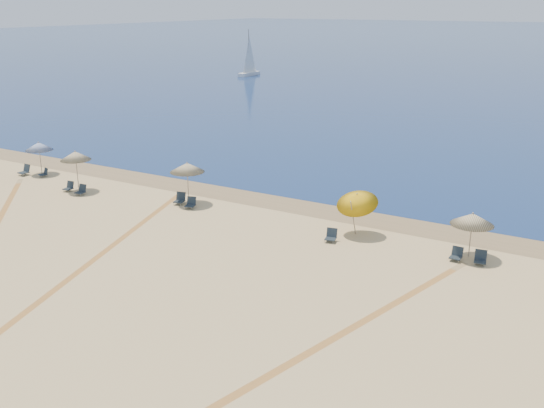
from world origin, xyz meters
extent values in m
plane|color=olive|center=(0.00, 24.00, 0.00)|extent=(500.00, 500.00, 0.00)
cylinder|color=gray|center=(-19.62, 21.30, 1.06)|extent=(0.05, 0.05, 2.13)
cone|color=white|center=(-19.62, 21.30, 1.98)|extent=(1.91, 1.91, 0.55)
sphere|color=gray|center=(-19.62, 21.30, 2.28)|extent=(0.08, 0.08, 0.08)
cylinder|color=gray|center=(-14.24, 19.67, 1.22)|extent=(0.05, 0.05, 2.45)
cone|color=#EEE5C0|center=(-14.24, 19.67, 2.30)|extent=(1.94, 1.94, 0.55)
sphere|color=gray|center=(-14.24, 19.67, 2.60)|extent=(0.08, 0.08, 0.08)
cylinder|color=gray|center=(-6.46, 21.10, 1.19)|extent=(0.05, 0.05, 2.37)
cone|color=#EEE5C0|center=(-6.46, 21.10, 2.22)|extent=(2.07, 2.07, 0.55)
sphere|color=gray|center=(-6.46, 21.10, 2.52)|extent=(0.08, 0.08, 0.08)
cylinder|color=gray|center=(4.35, 20.81, 1.03)|extent=(0.05, 0.94, 2.08)
cone|color=#E1A80D|center=(4.35, 21.20, 1.92)|extent=(2.16, 2.20, 1.36)
sphere|color=gray|center=(4.35, 21.20, 2.22)|extent=(0.08, 0.08, 0.08)
cylinder|color=gray|center=(10.19, 21.14, 1.03)|extent=(0.05, 0.05, 2.05)
cone|color=#EEE5C0|center=(10.19, 21.14, 1.90)|extent=(2.03, 2.03, 0.55)
sphere|color=gray|center=(10.19, 21.14, 2.20)|extent=(0.08, 0.08, 0.08)
cube|color=black|center=(-20.35, 20.32, 0.20)|extent=(0.66, 0.66, 0.06)
cube|color=black|center=(-20.32, 20.62, 0.47)|extent=(0.63, 0.27, 0.55)
cylinder|color=#A5A5AD|center=(-20.59, 20.12, 0.10)|extent=(0.03, 0.03, 0.20)
cylinder|color=#A5A5AD|center=(-20.10, 20.08, 0.10)|extent=(0.03, 0.03, 0.20)
cube|color=black|center=(-18.85, 20.72, 0.16)|extent=(0.62, 0.62, 0.04)
cube|color=black|center=(-18.77, 20.95, 0.38)|extent=(0.52, 0.33, 0.44)
cylinder|color=#A5A5AD|center=(-19.03, 20.61, 0.08)|extent=(0.02, 0.02, 0.16)
cylinder|color=#A5A5AD|center=(-18.66, 20.48, 0.08)|extent=(0.02, 0.02, 0.16)
cube|color=black|center=(-14.66, 19.14, 0.17)|extent=(0.55, 0.55, 0.05)
cube|color=black|center=(-14.67, 19.39, 0.39)|extent=(0.53, 0.22, 0.46)
cylinder|color=#A5A5AD|center=(-14.86, 18.94, 0.08)|extent=(0.02, 0.02, 0.17)
cylinder|color=#A5A5AD|center=(-14.45, 18.97, 0.08)|extent=(0.02, 0.02, 0.17)
cube|color=black|center=(-13.37, 18.95, 0.18)|extent=(0.57, 0.57, 0.05)
cube|color=black|center=(-13.39, 19.21, 0.41)|extent=(0.55, 0.23, 0.48)
cylinder|color=#A5A5AD|center=(-13.58, 18.74, 0.09)|extent=(0.02, 0.02, 0.18)
cylinder|color=#A5A5AD|center=(-13.15, 18.77, 0.09)|extent=(0.02, 0.02, 0.18)
cube|color=black|center=(-6.77, 20.58, 0.19)|extent=(0.69, 0.69, 0.05)
cube|color=black|center=(-6.84, 20.85, 0.44)|extent=(0.61, 0.34, 0.51)
cylinder|color=#A5A5AD|center=(-7.00, 20.32, 0.09)|extent=(0.03, 0.03, 0.19)
cylinder|color=#A5A5AD|center=(-6.55, 20.42, 0.09)|extent=(0.03, 0.03, 0.19)
cube|color=black|center=(-5.73, 20.27, 0.18)|extent=(0.67, 0.67, 0.05)
cube|color=black|center=(-5.80, 20.53, 0.42)|extent=(0.58, 0.34, 0.49)
cylinder|color=#A5A5AD|center=(-5.94, 20.01, 0.09)|extent=(0.02, 0.02, 0.18)
cylinder|color=#A5A5AD|center=(-5.52, 20.13, 0.09)|extent=(0.02, 0.02, 0.18)
cube|color=black|center=(3.67, 19.57, 0.18)|extent=(0.63, 0.63, 0.05)
cube|color=black|center=(3.62, 19.83, 0.41)|extent=(0.56, 0.29, 0.48)
cylinder|color=#A5A5AD|center=(3.46, 19.33, 0.09)|extent=(0.02, 0.02, 0.18)
cylinder|color=#A5A5AD|center=(3.88, 19.41, 0.09)|extent=(0.02, 0.02, 0.18)
cube|color=black|center=(9.78, 20.30, 0.17)|extent=(0.54, 0.54, 0.05)
cube|color=black|center=(9.79, 20.55, 0.40)|extent=(0.53, 0.22, 0.46)
cylinder|color=#A5A5AD|center=(9.57, 20.12, 0.08)|extent=(0.02, 0.02, 0.17)
cylinder|color=#A5A5AD|center=(9.98, 20.10, 0.08)|extent=(0.02, 0.02, 0.17)
cube|color=black|center=(10.88, 20.39, 0.18)|extent=(0.61, 0.61, 0.05)
cube|color=black|center=(10.84, 20.65, 0.41)|extent=(0.56, 0.28, 0.48)
cylinder|color=#A5A5AD|center=(10.67, 20.16, 0.09)|extent=(0.02, 0.02, 0.18)
cylinder|color=#A5A5AD|center=(11.09, 20.23, 0.09)|extent=(0.02, 0.02, 0.18)
cube|color=white|center=(-39.40, 81.01, 0.28)|extent=(1.34, 5.04, 0.55)
cylinder|color=gray|center=(-39.40, 81.01, 3.84)|extent=(0.11, 0.11, 7.31)
plane|color=tan|center=(-4.16, 8.74, 0.00)|extent=(34.65, 34.65, 0.00)
plane|color=tan|center=(-4.46, 9.80, 0.00)|extent=(34.65, 34.65, 0.00)
plane|color=tan|center=(6.26, 5.74, 0.00)|extent=(34.41, 34.41, 0.00)
plane|color=tan|center=(6.55, 6.80, 0.00)|extent=(34.41, 34.41, 0.00)
camera|label=1|loc=(15.45, -6.95, 11.54)|focal=40.37mm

